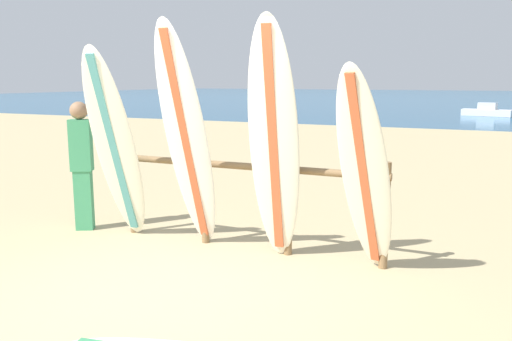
{
  "coord_description": "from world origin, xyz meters",
  "views": [
    {
      "loc": [
        2.63,
        -3.58,
        1.92
      ],
      "look_at": [
        0.15,
        1.92,
        0.86
      ],
      "focal_mm": 36.49,
      "sensor_mm": 36.0,
      "label": 1
    }
  ],
  "objects": [
    {
      "name": "ground_plane",
      "position": [
        0.0,
        0.0,
        0.0
      ],
      "size": [
        120.0,
        120.0,
        0.0
      ],
      "primitive_type": "plane",
      "color": "tan"
    },
    {
      "name": "surfboard_leaning_left",
      "position": [
        -0.35,
        1.21,
        1.27
      ],
      "size": [
        0.55,
        0.99,
        2.53
      ],
      "color": "white",
      "rests_on": "ground"
    },
    {
      "name": "ocean_water",
      "position": [
        0.0,
        58.0,
        0.0
      ],
      "size": [
        120.0,
        80.0,
        0.01
      ],
      "primitive_type": "cube",
      "color": "#1E5984",
      "rests_on": "ground"
    },
    {
      "name": "surfboard_leaning_center",
      "position": [
        1.59,
        1.23,
        1.04
      ],
      "size": [
        0.63,
        1.0,
        2.08
      ],
      "color": "white",
      "rests_on": "ground"
    },
    {
      "name": "surfboard_leaning_center_left",
      "position": [
        0.63,
        1.31,
        1.28
      ],
      "size": [
        0.59,
        0.69,
        2.55
      ],
      "color": "white",
      "rests_on": "ground"
    },
    {
      "name": "beachgoer_standing",
      "position": [
        -2.07,
        1.46,
        0.91
      ],
      "size": [
        0.31,
        0.27,
        1.65
      ],
      "color": "#3F9966",
      "rests_on": "ground"
    },
    {
      "name": "surfboard_leaning_far_left",
      "position": [
        -1.32,
        1.21,
        1.15
      ],
      "size": [
        0.62,
        0.9,
        2.3
      ],
      "color": "white",
      "rests_on": "ground"
    },
    {
      "name": "surfboard_rack",
      "position": [
        0.15,
        1.62,
        0.7
      ],
      "size": [
        3.24,
        0.09,
        1.11
      ],
      "color": "olive",
      "rests_on": "ground"
    },
    {
      "name": "small_boat_offshore",
      "position": [
        2.46,
        26.81,
        0.26
      ],
      "size": [
        2.59,
        1.29,
        0.71
      ],
      "color": "silver",
      "rests_on": "ocean_water"
    }
  ]
}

